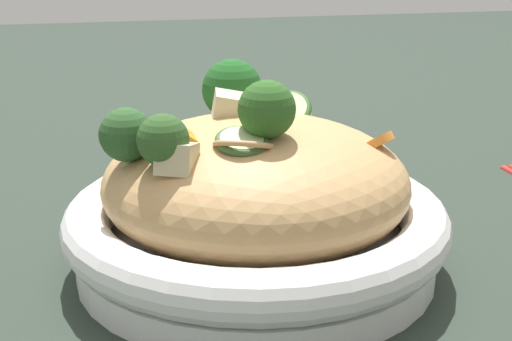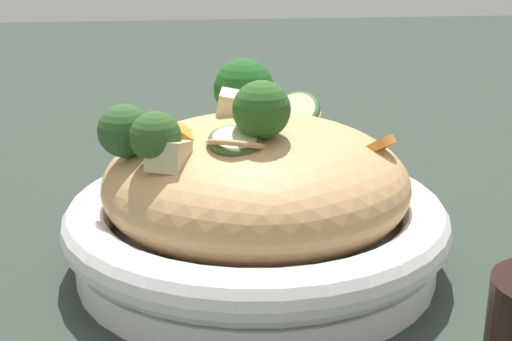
# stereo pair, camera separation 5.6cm
# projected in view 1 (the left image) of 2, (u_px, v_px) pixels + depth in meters

# --- Properties ---
(ground_plane) EXTENTS (3.00, 3.00, 0.00)m
(ground_plane) POSITION_uv_depth(u_px,v_px,m) (256.00, 267.00, 0.59)
(ground_plane) COLOR #29342B
(serving_bowl) EXTENTS (0.29, 0.29, 0.06)m
(serving_bowl) POSITION_uv_depth(u_px,v_px,m) (256.00, 231.00, 0.58)
(serving_bowl) COLOR white
(serving_bowl) RESTS_ON ground_plane
(noodle_heap) EXTENTS (0.23, 0.23, 0.10)m
(noodle_heap) POSITION_uv_depth(u_px,v_px,m) (256.00, 182.00, 0.56)
(noodle_heap) COLOR tan
(noodle_heap) RESTS_ON serving_bowl
(broccoli_florets) EXTENTS (0.19, 0.15, 0.07)m
(broccoli_florets) POSITION_uv_depth(u_px,v_px,m) (212.00, 109.00, 0.57)
(broccoli_florets) COLOR #9BBF73
(broccoli_florets) RESTS_ON serving_bowl
(carrot_coins) EXTENTS (0.11, 0.17, 0.03)m
(carrot_coins) POSITION_uv_depth(u_px,v_px,m) (288.00, 132.00, 0.55)
(carrot_coins) COLOR orange
(carrot_coins) RESTS_ON serving_bowl
(zucchini_slices) EXTENTS (0.15, 0.10, 0.03)m
(zucchini_slices) POSITION_uv_depth(u_px,v_px,m) (270.00, 122.00, 0.57)
(zucchini_slices) COLOR beige
(zucchini_slices) RESTS_ON serving_bowl
(chicken_chunks) EXTENTS (0.12, 0.09, 0.04)m
(chicken_chunks) POSITION_uv_depth(u_px,v_px,m) (212.00, 126.00, 0.55)
(chicken_chunks) COLOR beige
(chicken_chunks) RESTS_ON serving_bowl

